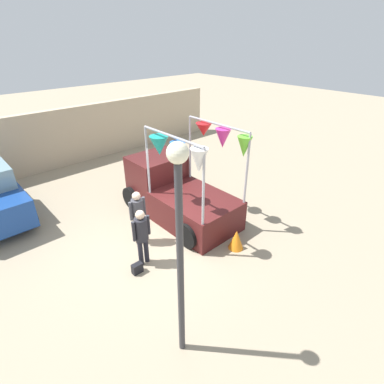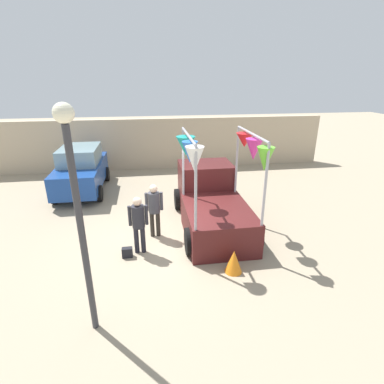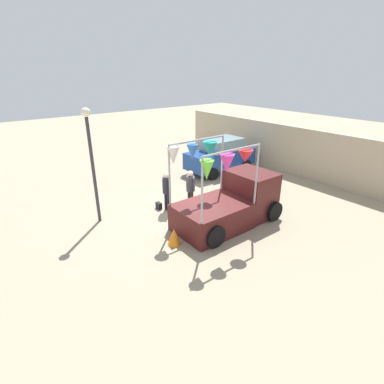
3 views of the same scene
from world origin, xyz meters
TOP-DOWN VIEW (x-y plane):
  - ground_plane at (0.00, 0.00)m, footprint 60.00×60.00m
  - vendor_truck at (1.57, 0.96)m, footprint 2.42×4.10m
  - parked_car at (-3.18, 4.77)m, footprint 1.88×4.00m
  - person_customer at (-0.72, -0.47)m, footprint 0.53×0.34m
  - person_vendor at (-0.27, 0.39)m, footprint 0.53×0.34m
  - handbag at (-1.07, -0.67)m, footprint 0.28×0.16m
  - street_lamp at (-1.58, -3.05)m, footprint 0.32×0.32m
  - brick_boundary_wall at (0.00, 7.74)m, footprint 18.00×0.36m
  - folded_kite_bundle_tangerine at (1.60, -1.74)m, footprint 0.52×0.52m

SIDE VIEW (x-z plane):
  - ground_plane at x=0.00m, z-range 0.00..0.00m
  - handbag at x=-1.07m, z-range 0.00..0.28m
  - folded_kite_bundle_tangerine at x=1.60m, z-range 0.00..0.60m
  - vendor_truck at x=1.57m, z-range -0.70..2.49m
  - parked_car at x=-3.18m, z-range 0.00..1.88m
  - person_customer at x=-0.72m, z-range 0.17..1.83m
  - person_vendor at x=-0.27m, z-range 0.17..1.85m
  - brick_boundary_wall at x=0.00m, z-range 0.00..2.60m
  - street_lamp at x=-1.58m, z-range 0.62..4.89m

